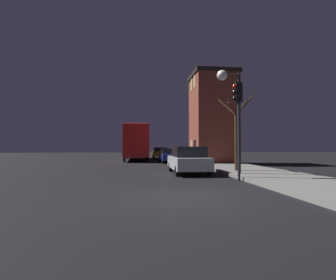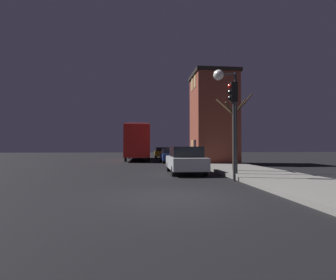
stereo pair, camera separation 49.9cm
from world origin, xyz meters
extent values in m
plane|color=black|center=(0.00, 0.00, 0.00)|extent=(120.00, 120.00, 0.00)
cube|color=brown|center=(5.21, 14.64, 3.99)|extent=(3.58, 3.97, 7.62)
cube|color=black|center=(5.21, 14.64, 7.95)|extent=(3.82, 4.21, 0.30)
cube|color=black|center=(3.40, 14.01, 1.58)|extent=(0.03, 0.70, 1.10)
cube|color=#E5C67F|center=(3.40, 15.26, 1.58)|extent=(0.03, 0.70, 1.10)
cube|color=#E5C67F|center=(3.40, 14.01, 7.20)|extent=(0.03, 0.70, 1.10)
cube|color=#E5C67F|center=(3.40, 15.26, 7.20)|extent=(0.03, 0.70, 1.10)
cylinder|color=#28282B|center=(3.68, 4.80, 2.76)|extent=(0.14, 0.14, 5.17)
cylinder|color=#28282B|center=(3.23, 4.80, 5.25)|extent=(0.90, 0.09, 0.09)
sphere|color=white|center=(2.78, 4.80, 5.20)|extent=(0.53, 0.53, 0.53)
cylinder|color=#28282B|center=(3.04, 3.28, 1.78)|extent=(0.12, 0.12, 3.56)
cube|color=black|center=(3.04, 3.28, 4.01)|extent=(0.30, 0.24, 0.90)
sphere|color=red|center=(2.86, 3.28, 4.28)|extent=(0.20, 0.20, 0.20)
sphere|color=black|center=(2.86, 3.28, 4.01)|extent=(0.20, 0.20, 0.20)
sphere|color=black|center=(2.86, 3.28, 3.74)|extent=(0.20, 0.20, 0.20)
cylinder|color=#382819|center=(4.16, 6.40, 1.77)|extent=(0.21, 0.21, 3.18)
cylinder|color=#382819|center=(3.79, 6.94, 3.89)|extent=(0.84, 1.18, 1.15)
cylinder|color=#382819|center=(3.81, 6.10, 3.67)|extent=(0.80, 0.72, 0.72)
cylinder|color=#382819|center=(4.72, 6.48, 3.97)|extent=(1.21, 0.26, 1.30)
cylinder|color=#382819|center=(4.28, 5.88, 3.71)|extent=(0.34, 1.10, 0.79)
cube|color=red|center=(-1.64, 22.27, 2.10)|extent=(2.52, 10.93, 3.23)
cube|color=black|center=(-1.64, 22.27, 2.68)|extent=(2.54, 10.06, 1.16)
cube|color=#B2B2B2|center=(-1.64, 22.27, 3.77)|extent=(2.39, 10.39, 0.12)
cylinder|color=black|center=(-0.47, 25.83, 0.48)|extent=(0.18, 0.96, 0.96)
cylinder|color=black|center=(-2.81, 25.83, 0.48)|extent=(0.18, 0.96, 0.96)
cylinder|color=black|center=(-0.47, 18.72, 0.48)|extent=(0.18, 0.96, 0.96)
cylinder|color=black|center=(-2.81, 18.72, 0.48)|extent=(0.18, 0.96, 0.96)
cube|color=#B7BABF|center=(1.38, 6.77, 0.62)|extent=(1.87, 4.21, 0.67)
cube|color=black|center=(1.38, 6.56, 1.25)|extent=(1.64, 2.19, 0.59)
cylinder|color=black|center=(2.23, 8.13, 0.29)|extent=(0.18, 0.57, 0.57)
cylinder|color=black|center=(0.54, 8.13, 0.29)|extent=(0.18, 0.57, 0.57)
cylinder|color=black|center=(2.23, 5.40, 0.29)|extent=(0.18, 0.57, 0.57)
cylinder|color=black|center=(0.54, 5.40, 0.29)|extent=(0.18, 0.57, 0.57)
cube|color=navy|center=(1.60, 17.22, 0.58)|extent=(1.77, 4.78, 0.60)
cube|color=black|center=(1.60, 16.98, 1.11)|extent=(1.56, 2.48, 0.46)
cylinder|color=black|center=(2.39, 18.77, 0.28)|extent=(0.18, 0.56, 0.56)
cylinder|color=black|center=(0.80, 18.77, 0.28)|extent=(0.18, 0.56, 0.56)
cylinder|color=black|center=(2.39, 15.66, 0.28)|extent=(0.18, 0.56, 0.56)
cylinder|color=black|center=(0.80, 15.66, 0.28)|extent=(0.18, 0.56, 0.56)
cube|color=olive|center=(1.48, 26.57, 0.61)|extent=(1.89, 4.49, 0.63)
cube|color=black|center=(1.48, 26.35, 1.18)|extent=(1.66, 2.33, 0.51)
cylinder|color=black|center=(2.34, 28.03, 0.30)|extent=(0.18, 0.60, 0.60)
cylinder|color=black|center=(0.63, 28.03, 0.30)|extent=(0.18, 0.60, 0.60)
cylinder|color=black|center=(2.34, 25.11, 0.30)|extent=(0.18, 0.60, 0.60)
cylinder|color=black|center=(0.63, 25.11, 0.30)|extent=(0.18, 0.60, 0.60)
camera|label=1|loc=(-1.53, -8.09, 1.56)|focal=28.00mm
camera|label=2|loc=(-1.03, -8.14, 1.56)|focal=28.00mm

